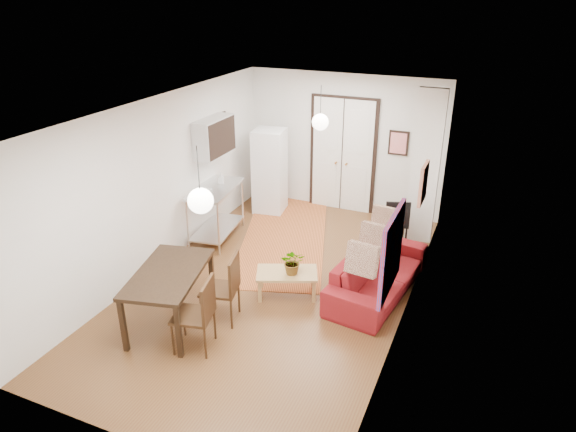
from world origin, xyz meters
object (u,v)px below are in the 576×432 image
at_px(coffee_table, 287,275).
at_px(kitchen_counter, 216,205).
at_px(black_side_chair, 397,216).
at_px(dining_table, 169,277).
at_px(dining_chair_near, 223,279).
at_px(sofa, 378,273).
at_px(fridge, 270,171).
at_px(dining_chair_far, 197,305).

bearing_deg(coffee_table, kitchen_counter, 146.85).
bearing_deg(black_side_chair, dining_table, 38.82).
bearing_deg(coffee_table, dining_chair_near, -126.78).
height_order(kitchen_counter, dining_chair_near, dining_chair_near).
relative_size(sofa, fridge, 1.28).
height_order(coffee_table, dining_chair_far, dining_chair_far).
distance_m(kitchen_counter, fridge, 1.69).
xyz_separation_m(dining_chair_far, black_side_chair, (1.81, 4.01, -0.05)).
bearing_deg(sofa, dining_table, 136.10).
bearing_deg(dining_chair_near, black_side_chair, 137.83).
xyz_separation_m(sofa, black_side_chair, (-0.11, 1.79, 0.23)).
height_order(sofa, dining_chair_far, dining_chair_far).
distance_m(dining_table, dining_chair_far, 0.66).
relative_size(sofa, kitchen_counter, 1.59).
bearing_deg(dining_chair_far, dining_table, -125.51).
relative_size(sofa, dining_table, 1.35).
xyz_separation_m(sofa, dining_table, (-2.53, -1.98, 0.42)).
relative_size(kitchen_counter, fridge, 0.81).
height_order(dining_chair_near, black_side_chair, dining_chair_near).
relative_size(sofa, dining_chair_far, 2.18).
distance_m(coffee_table, dining_table, 1.85).
bearing_deg(fridge, sofa, -45.79).
height_order(sofa, dining_chair_near, dining_chair_near).
distance_m(sofa, dining_chair_far, 2.96).
distance_m(coffee_table, fridge, 3.45).
bearing_deg(dining_chair_near, fridge, -178.33).
relative_size(coffee_table, dining_table, 0.63).
height_order(dining_table, dining_chair_near, dining_chair_near).
distance_m(sofa, fridge, 3.79).
bearing_deg(dining_chair_far, black_side_chair, 142.21).
relative_size(sofa, coffee_table, 2.14).
xyz_separation_m(kitchen_counter, dining_chair_far, (1.40, -2.89, -0.09)).
distance_m(kitchen_counter, dining_table, 2.76).
distance_m(dining_table, dining_chair_near, 0.77).
relative_size(fridge, black_side_chair, 1.86).
height_order(sofa, dining_table, dining_table).
bearing_deg(dining_chair_far, sofa, 125.63).
relative_size(kitchen_counter, dining_table, 0.85).
relative_size(sofa, dining_chair_near, 2.18).
height_order(fridge, dining_table, fridge).
bearing_deg(coffee_table, fridge, 119.43).
distance_m(sofa, dining_table, 3.24).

